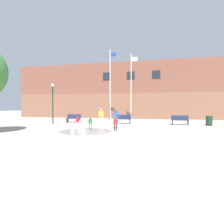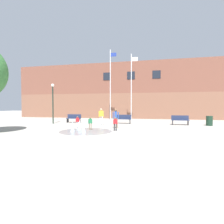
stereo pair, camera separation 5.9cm
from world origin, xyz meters
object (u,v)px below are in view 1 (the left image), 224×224
(flagpole_right, at_px, (131,86))
(park_bench_far_left, at_px, (74,118))
(teen_by_trashcan, at_px, (101,115))
(child_running, at_px, (115,123))
(park_bench_under_left_flagpole, at_px, (123,119))
(adult_in_red, at_px, (116,117))
(flagpole_left, at_px, (110,83))
(park_bench_near_trashcan, at_px, (180,120))
(lamp_post_left_lane, at_px, (53,98))
(child_in_fountain, at_px, (78,121))
(child_with_pink_shirt, at_px, (90,122))
(trash_can, at_px, (209,121))

(flagpole_right, bearing_deg, park_bench_far_left, -152.08)
(park_bench_far_left, height_order, teen_by_trashcan, teen_by_trashcan)
(park_bench_far_left, height_order, child_running, child_running)
(teen_by_trashcan, relative_size, flagpole_right, 0.20)
(park_bench_far_left, height_order, park_bench_under_left_flagpole, same)
(adult_in_red, relative_size, flagpole_left, 0.18)
(park_bench_near_trashcan, bearing_deg, lamp_post_left_lane, -173.77)
(teen_by_trashcan, bearing_deg, park_bench_far_left, -46.81)
(park_bench_near_trashcan, height_order, flagpole_left, flagpole_left)
(park_bench_near_trashcan, xyz_separation_m, child_running, (-5.32, -5.21, 0.10))
(park_bench_near_trashcan, distance_m, child_in_fountain, 9.70)
(adult_in_red, xyz_separation_m, flagpole_right, (0.54, 7.00, 3.31))
(flagpole_left, bearing_deg, teen_by_trashcan, -87.71)
(child_with_pink_shirt, bearing_deg, adult_in_red, 14.67)
(adult_in_red, distance_m, flagpole_right, 7.76)
(park_bench_near_trashcan, distance_m, flagpole_left, 9.20)
(park_bench_near_trashcan, relative_size, trash_can, 1.78)
(adult_in_red, height_order, teen_by_trashcan, same)
(child_running, relative_size, child_in_fountain, 1.00)
(flagpole_right, relative_size, lamp_post_left_lane, 1.94)
(flagpole_right, bearing_deg, flagpole_left, 180.00)
(park_bench_under_left_flagpole, xyz_separation_m, trash_can, (8.07, -0.27, -0.03))
(teen_by_trashcan, bearing_deg, child_with_pink_shirt, 70.87)
(lamp_post_left_lane, bearing_deg, child_with_pink_shirt, -35.22)
(child_running, height_order, child_in_fountain, same)
(child_running, relative_size, child_with_pink_shirt, 1.00)
(child_running, xyz_separation_m, lamp_post_left_lane, (-7.37, 3.83, 2.09))
(child_running, xyz_separation_m, adult_in_red, (-0.25, 1.39, 0.35))
(teen_by_trashcan, height_order, flagpole_right, flagpole_right)
(park_bench_near_trashcan, xyz_separation_m, child_in_fountain, (-8.66, -4.37, 0.10))
(flagpole_left, xyz_separation_m, lamp_post_left_lane, (-5.09, -4.56, -1.92))
(teen_by_trashcan, xyz_separation_m, flagpole_left, (-0.20, 4.89, 3.66))
(adult_in_red, height_order, flagpole_right, flagpole_right)
(child_with_pink_shirt, xyz_separation_m, flagpole_left, (-0.34, 8.40, 4.01))
(adult_in_red, xyz_separation_m, trash_can, (8.10, 3.70, -0.48))
(child_in_fountain, relative_size, flagpole_right, 0.12)
(child_in_fountain, relative_size, child_with_pink_shirt, 1.00)
(park_bench_far_left, height_order, flagpole_left, flagpole_left)
(park_bench_far_left, relative_size, flagpole_right, 0.20)
(park_bench_near_trashcan, xyz_separation_m, lamp_post_left_lane, (-12.69, -1.38, 2.19))
(flagpole_right, xyz_separation_m, trash_can, (7.55, -3.30, -3.79))
(child_running, relative_size, flagpole_right, 0.12)
(park_bench_far_left, relative_size, park_bench_under_left_flagpole, 1.00)
(lamp_post_left_lane, relative_size, trash_can, 4.58)
(park_bench_under_left_flagpole, height_order, park_bench_near_trashcan, same)
(child_running, xyz_separation_m, child_with_pink_shirt, (-1.94, -0.01, 0.00))
(child_running, bearing_deg, park_bench_under_left_flagpole, 73.68)
(park_bench_under_left_flagpole, distance_m, flagpole_left, 5.51)
(park_bench_far_left, bearing_deg, flagpole_left, 42.89)
(flagpole_left, distance_m, flagpole_right, 2.60)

